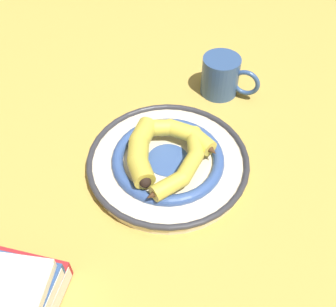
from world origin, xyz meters
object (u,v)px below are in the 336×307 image
Objects in this scene: decorative_bowl at (168,161)px; banana_a at (141,150)px; banana_b at (184,166)px; banana_c at (181,133)px; coffee_mug at (222,76)px.

decorative_bowl is 0.06m from banana_a.
banana_a reaches higher than banana_b.
banana_a is 0.84× the size of banana_b.
banana_a is at bearing 25.99° from decorative_bowl.
banana_b is at bearing 117.07° from banana_c.
coffee_mug reaches higher than banana_b.
coffee_mug reaches higher than banana_c.
coffee_mug is at bearing -96.17° from decorative_bowl.
banana_a is 1.21× the size of coffee_mug.
decorative_bowl is 0.27m from coffee_mug.
banana_b is at bearing 148.88° from decorative_bowl.
coffee_mug is at bearing 7.19° from banana_b.
decorative_bowl is 1.89× the size of banana_c.
coffee_mug is (-0.07, -0.29, -0.01)m from banana_a.
banana_a reaches higher than banana_c.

